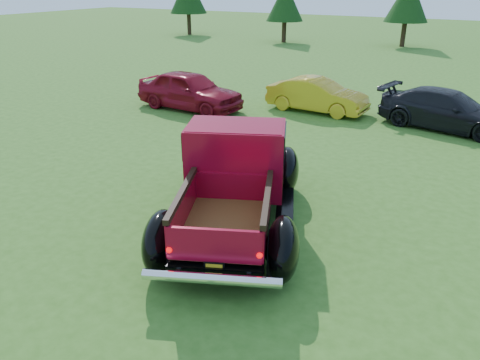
{
  "coord_description": "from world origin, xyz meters",
  "views": [
    {
      "loc": [
        4.01,
        -7.36,
        4.85
      ],
      "look_at": [
        -0.17,
        0.2,
        1.1
      ],
      "focal_mm": 35.0,
      "sensor_mm": 36.0,
      "label": 1
    }
  ],
  "objects_px": {
    "show_car_red": "(190,90)",
    "show_car_grey": "(447,110)",
    "tree_west": "(285,2)",
    "show_car_yellow": "(317,95)",
    "pickup_truck": "(236,174)"
  },
  "relations": [
    {
      "from": "pickup_truck",
      "to": "show_car_yellow",
      "type": "height_order",
      "value": "pickup_truck"
    },
    {
      "from": "show_car_red",
      "to": "show_car_grey",
      "type": "height_order",
      "value": "show_car_red"
    },
    {
      "from": "tree_west",
      "to": "show_car_yellow",
      "type": "xyz_separation_m",
      "value": [
        9.92,
        -19.13,
        -2.47
      ]
    },
    {
      "from": "show_car_yellow",
      "to": "tree_west",
      "type": "bearing_deg",
      "value": 30.91
    },
    {
      "from": "tree_west",
      "to": "pickup_truck",
      "type": "bearing_deg",
      "value": -67.95
    },
    {
      "from": "pickup_truck",
      "to": "show_car_red",
      "type": "height_order",
      "value": "pickup_truck"
    },
    {
      "from": "show_car_yellow",
      "to": "pickup_truck",
      "type": "bearing_deg",
      "value": -166.94
    },
    {
      "from": "show_car_red",
      "to": "tree_west",
      "type": "bearing_deg",
      "value": 18.53
    },
    {
      "from": "tree_west",
      "to": "show_car_red",
      "type": "xyz_separation_m",
      "value": [
        5.36,
        -21.22,
        -2.36
      ]
    },
    {
      "from": "tree_west",
      "to": "show_car_yellow",
      "type": "height_order",
      "value": "tree_west"
    },
    {
      "from": "pickup_truck",
      "to": "show_car_yellow",
      "type": "xyz_separation_m",
      "value": [
        -1.55,
        9.19,
        -0.35
      ]
    },
    {
      "from": "pickup_truck",
      "to": "show_car_red",
      "type": "relative_size",
      "value": 1.35
    },
    {
      "from": "tree_west",
      "to": "show_car_grey",
      "type": "xyz_separation_m",
      "value": [
        14.65,
        -19.14,
        -2.44
      ]
    },
    {
      "from": "tree_west",
      "to": "pickup_truck",
      "type": "xyz_separation_m",
      "value": [
        11.47,
        -28.33,
        -2.12
      ]
    },
    {
      "from": "tree_west",
      "to": "show_car_grey",
      "type": "distance_m",
      "value": 24.22
    }
  ]
}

